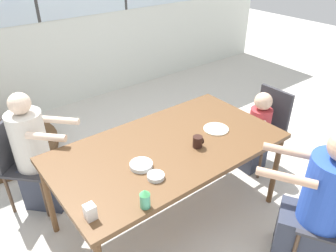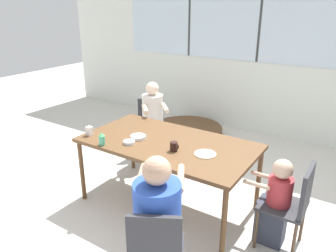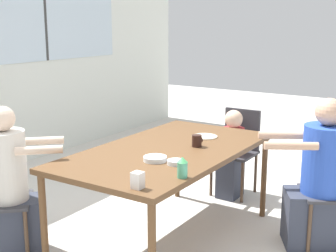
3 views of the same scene
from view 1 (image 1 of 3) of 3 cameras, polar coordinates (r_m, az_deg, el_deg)
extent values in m
plane|color=beige|center=(3.13, 0.00, -15.21)|extent=(16.00, 16.00, 0.00)
cube|color=silver|center=(4.73, -22.00, 18.32)|extent=(8.40, 0.06, 2.80)
cube|color=brown|center=(2.64, 0.00, -3.73)|extent=(1.86, 1.02, 0.04)
cylinder|color=brown|center=(3.17, 18.11, -7.49)|extent=(0.05, 0.05, 0.74)
cylinder|color=brown|center=(2.91, -20.05, -11.84)|extent=(0.05, 0.05, 0.74)
cylinder|color=brown|center=(3.63, 6.55, -0.69)|extent=(0.05, 0.05, 0.74)
cube|color=#333338|center=(3.23, -22.70, -6.35)|extent=(0.57, 0.57, 0.03)
cube|color=#333338|center=(3.20, -26.27, -2.72)|extent=(0.30, 0.29, 0.42)
cylinder|color=#4C3828|center=(3.40, -18.10, -8.03)|extent=(0.03, 0.03, 0.42)
cylinder|color=#4C3828|center=(3.17, -20.64, -11.75)|extent=(0.03, 0.03, 0.42)
cylinder|color=#4C3828|center=(3.55, -23.09, -7.26)|extent=(0.03, 0.03, 0.42)
cylinder|color=#4C3828|center=(3.34, -25.88, -10.72)|extent=(0.03, 0.03, 0.42)
cube|color=#333338|center=(2.74, 25.83, -14.73)|extent=(0.55, 0.55, 0.03)
cylinder|color=#4C3828|center=(2.76, 21.08, -19.80)|extent=(0.03, 0.03, 0.42)
cylinder|color=#4C3828|center=(3.00, 21.57, -14.97)|extent=(0.03, 0.03, 0.42)
cube|color=#333338|center=(3.60, 15.82, -0.88)|extent=(0.40, 0.40, 0.03)
cube|color=#333338|center=(3.63, 18.05, 3.04)|extent=(0.04, 0.38, 0.42)
cylinder|color=#4C3828|center=(3.53, 15.79, -5.98)|extent=(0.03, 0.03, 0.42)
cylinder|color=#4C3828|center=(3.69, 11.66, -3.60)|extent=(0.03, 0.03, 0.42)
cylinder|color=#4C3828|center=(3.77, 18.96, -3.96)|extent=(0.03, 0.03, 0.42)
cylinder|color=#4C3828|center=(3.92, 14.95, -1.81)|extent=(0.03, 0.03, 0.42)
cube|color=#333847|center=(3.31, -20.46, -9.48)|extent=(0.44, 0.45, 0.44)
cylinder|color=beige|center=(3.06, -23.07, -2.31)|extent=(0.30, 0.30, 0.53)
sphere|color=beige|center=(2.90, -24.47, 3.59)|extent=(0.18, 0.18, 0.18)
cylinder|color=beige|center=(2.97, -18.19, 0.95)|extent=(0.27, 0.28, 0.06)
cylinder|color=beige|center=(2.77, -20.45, -1.79)|extent=(0.27, 0.28, 0.06)
cube|color=#333847|center=(2.87, 22.59, -17.33)|extent=(0.49, 0.53, 0.44)
cylinder|color=#284CB7|center=(2.56, 26.35, -10.13)|extent=(0.35, 0.35, 0.53)
cylinder|color=tan|center=(2.32, 19.86, -8.45)|extent=(0.24, 0.37, 0.06)
cylinder|color=tan|center=(2.58, 20.51, -4.22)|extent=(0.24, 0.37, 0.06)
cube|color=#333847|center=(3.66, 14.56, -4.10)|extent=(0.27, 0.20, 0.44)
cylinder|color=#B23338|center=(3.50, 15.75, 0.92)|extent=(0.22, 0.22, 0.26)
sphere|color=#DBB293|center=(3.40, 16.27, 4.16)|extent=(0.18, 0.18, 0.18)
cylinder|color=#DBB293|center=(3.29, 15.23, 0.02)|extent=(0.24, 0.04, 0.04)
cylinder|color=#DBB293|center=(3.40, 12.61, 1.38)|extent=(0.24, 0.04, 0.04)
cylinder|color=black|center=(2.60, 5.17, -2.74)|extent=(0.08, 0.08, 0.09)
torus|color=black|center=(2.62, 5.79, -2.45)|extent=(0.01, 0.06, 0.06)
cylinder|color=#4CA57F|center=(2.07, -4.02, -12.83)|extent=(0.07, 0.07, 0.10)
cone|color=#4CB266|center=(2.02, -4.09, -11.42)|extent=(0.07, 0.07, 0.04)
cube|color=silver|center=(2.05, -13.41, -14.35)|extent=(0.06, 0.06, 0.10)
cylinder|color=silver|center=(2.40, -4.69, -6.80)|extent=(0.17, 0.17, 0.03)
cylinder|color=silver|center=(2.30, -2.14, -8.75)|extent=(0.12, 0.12, 0.03)
cylinder|color=beige|center=(2.86, 8.36, -0.51)|extent=(0.22, 0.22, 0.01)
cylinder|color=brown|center=(4.35, -26.54, -3.83)|extent=(1.23, 1.23, 0.03)
cylinder|color=brown|center=(4.34, -26.63, -3.50)|extent=(1.24, 1.24, 0.03)
cylinder|color=brown|center=(4.32, -26.72, -3.17)|extent=(1.23, 1.23, 0.03)
cylinder|color=brown|center=(4.31, -26.81, -2.84)|extent=(1.24, 1.24, 0.03)
camera|label=2|loc=(3.26, 71.69, 9.14)|focal=35.00mm
camera|label=3|loc=(1.70, -121.91, -36.71)|focal=50.00mm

